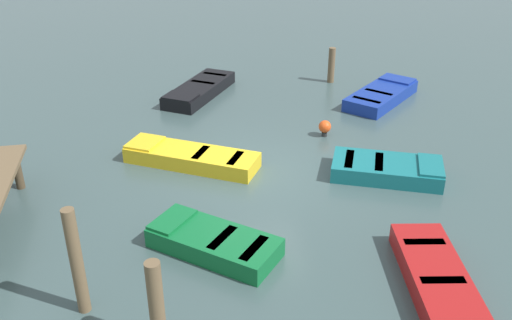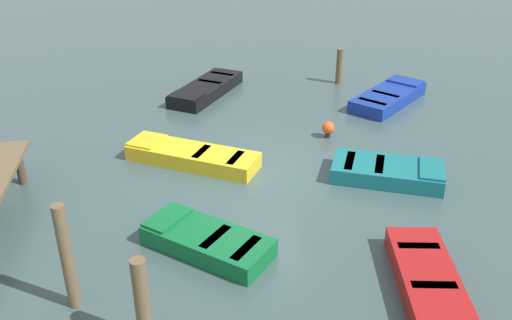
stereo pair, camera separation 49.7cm
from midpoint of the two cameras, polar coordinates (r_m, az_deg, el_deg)
name	(u,v)px [view 1 (the left image)]	position (r m, az deg, el deg)	size (l,w,h in m)	color
ground_plane	(256,172)	(14.14, -1.01, -1.27)	(80.00, 80.00, 0.00)	#384C4C
rowboat_black	(199,90)	(19.18, -6.57, 7.15)	(3.52, 2.59, 0.46)	black
rowboat_green	(213,242)	(11.27, -5.68, -8.33)	(2.42, 2.78, 0.46)	#0F602D
rowboat_blue	(382,95)	(19.01, 12.00, 6.54)	(3.17, 3.06, 0.46)	navy
rowboat_yellow	(191,157)	(14.55, -7.68, 0.31)	(2.43, 3.58, 0.46)	gold
rowboat_teal	(388,169)	(14.17, 12.34, -0.90)	(2.08, 2.94, 0.46)	#14666B
rowboat_red	(448,302)	(10.31, 17.70, -13.66)	(4.24, 1.40, 0.46)	maroon
mooring_piling_mid_right	(77,262)	(9.90, -19.29, -9.84)	(0.22, 0.22, 2.05)	brown
mooring_piling_mid_left	(331,65)	(20.41, 7.03, 9.61)	(0.24, 0.24, 1.27)	brown
mooring_piling_far_right	(156,305)	(9.07, -11.76, -14.34)	(0.25, 0.25, 1.62)	brown
marker_buoy	(325,127)	(16.07, 6.18, 3.37)	(0.36, 0.36, 0.48)	#262626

